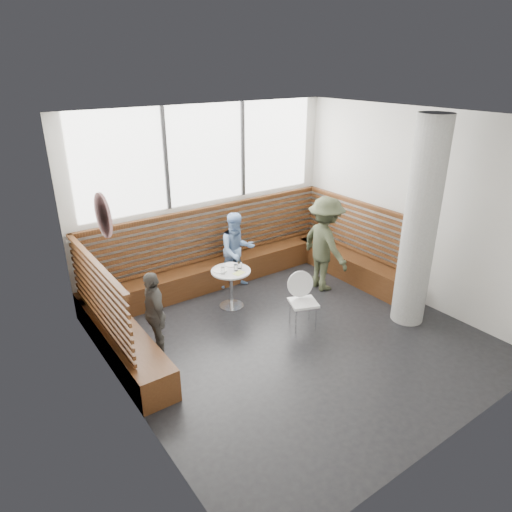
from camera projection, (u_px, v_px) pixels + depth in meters
room at (298, 239)px, 6.22m from camera, size 5.00×5.00×3.20m
booth at (231, 273)px, 8.01m from camera, size 5.00×2.50×1.44m
concrete_column at (420, 225)px, 6.75m from camera, size 0.50×0.50×3.20m
wall_art at (103, 215)px, 4.93m from camera, size 0.03×0.50×0.50m
cafe_table at (231, 281)px, 7.56m from camera, size 0.65×0.65×0.67m
cafe_chair at (301, 296)px, 7.00m from camera, size 0.42×0.41×0.87m
adult_man at (325, 244)px, 8.06m from camera, size 0.75×1.17×1.71m
child_back at (237, 251)px, 8.19m from camera, size 0.77×0.65×1.40m
child_left at (154, 314)px, 6.29m from camera, size 0.39×0.77×1.25m
plate_near at (220, 271)px, 7.45m from camera, size 0.22×0.22×0.02m
plate_far at (230, 265)px, 7.67m from camera, size 0.21×0.21×0.01m
glass_left at (223, 271)px, 7.35m from camera, size 0.07×0.07×0.11m
glass_mid at (236, 268)px, 7.46m from camera, size 0.06×0.06×0.10m
glass_right at (240, 265)px, 7.54m from camera, size 0.08×0.08×0.12m
menu_card at (239, 273)px, 7.39m from camera, size 0.22×0.18×0.00m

